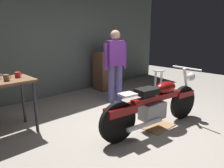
{
  "coord_description": "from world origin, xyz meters",
  "views": [
    {
      "loc": [
        -2.63,
        -2.11,
        1.61
      ],
      "look_at": [
        0.05,
        0.7,
        0.65
      ],
      "focal_mm": 33.33,
      "sensor_mm": 36.0,
      "label": 1
    }
  ],
  "objects": [
    {
      "name": "wooden_dresser",
      "position": [
        1.41,
        2.3,
        0.55
      ],
      "size": [
        0.8,
        0.47,
        1.1
      ],
      "color": "brown",
      "rests_on": "ground_plane"
    },
    {
      "name": "mug_brown_stoneware",
      "position": [
        -1.67,
        1.22,
        0.95
      ],
      "size": [
        0.12,
        0.08,
        0.1
      ],
      "color": "brown",
      "rests_on": "workbench"
    },
    {
      "name": "back_wall",
      "position": [
        0.0,
        2.8,
        1.55
      ],
      "size": [
        8.0,
        0.12,
        3.1
      ],
      "primitive_type": "cube",
      "color": "#56605B",
      "rests_on": "ground_plane"
    },
    {
      "name": "shop_stool",
      "position": [
        2.04,
        0.97,
        0.5
      ],
      "size": [
        0.32,
        0.32,
        0.64
      ],
      "color": "#B2B2B7",
      "rests_on": "ground_plane"
    },
    {
      "name": "mug_red_diner",
      "position": [
        -1.45,
        1.36,
        0.95
      ],
      "size": [
        0.12,
        0.09,
        0.09
      ],
      "color": "red",
      "rests_on": "workbench"
    },
    {
      "name": "motorcycle",
      "position": [
        0.19,
        -0.22,
        0.45
      ],
      "size": [
        2.18,
        0.64,
        1.0
      ],
      "rotation": [
        0.0,
        0.0,
        -0.14
      ],
      "color": "black",
      "rests_on": "ground_plane"
    },
    {
      "name": "person_standing",
      "position": [
        0.7,
        1.27,
        0.93
      ],
      "size": [
        0.55,
        0.32,
        1.67
      ],
      "rotation": [
        0.0,
        0.0,
        2.84
      ],
      "color": "#585598",
      "rests_on": "ground_plane"
    },
    {
      "name": "ground_plane",
      "position": [
        0.0,
        0.0,
        0.0
      ],
      "size": [
        12.0,
        12.0,
        0.0
      ],
      "primitive_type": "plane",
      "color": "gray"
    },
    {
      "name": "drip_tray",
      "position": [
        0.28,
        -0.22,
        0.01
      ],
      "size": [
        0.56,
        0.4,
        0.01
      ],
      "primitive_type": "cube",
      "color": "olive",
      "rests_on": "ground_plane"
    }
  ]
}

